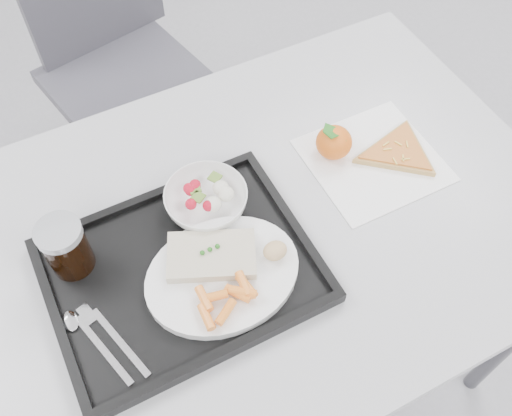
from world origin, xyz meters
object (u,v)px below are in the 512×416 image
table (247,245)px  tray (182,272)px  chair (114,44)px  dinner_plate (223,275)px  cola_glass (66,247)px  salad_bowl (206,201)px  pizza_slice (398,152)px  tangerine (334,142)px

table → tray: tray is taller
chair → tray: (-0.14, -0.90, 0.22)m
dinner_plate → cola_glass: cola_glass is taller
chair → dinner_plate: 0.98m
dinner_plate → salad_bowl: bearing=75.9°
chair → salad_bowl: bearing=-93.5°
dinner_plate → cola_glass: 0.27m
table → pizza_slice: size_ratio=5.14×
dinner_plate → tangerine: tangerine is taller
salad_bowl → cola_glass: size_ratio=1.41×
tray → dinner_plate: dinner_plate is taller
chair → salad_bowl: 0.84m
salad_bowl → tray: bearing=-133.7°
dinner_plate → pizza_slice: (0.43, 0.10, -0.01)m
table → salad_bowl: 0.13m
salad_bowl → pizza_slice: salad_bowl is taller
tray → dinner_plate: (0.06, -0.05, 0.02)m
tray → cola_glass: bearing=148.4°
pizza_slice → chair: bearing=112.3°
table → dinner_plate: (-0.09, -0.08, 0.09)m
salad_bowl → tangerine: 0.28m
table → chair: 0.88m
tangerine → table: bearing=-161.9°
tangerine → chair: bearing=106.6°
table → dinner_plate: 0.15m
tangerine → pizza_slice: 0.13m
table → chair: chair is taller
tray → dinner_plate: bearing=-37.9°
table → salad_bowl: bearing=130.1°
dinner_plate → salad_bowl: size_ratio=1.78×
table → pizza_slice: (0.35, 0.01, 0.08)m
table → cola_glass: bearing=168.6°
salad_bowl → tangerine: (0.28, 0.01, -0.00)m
table → tray: size_ratio=2.67×
table → pizza_slice: bearing=2.1°
tangerine → cola_glass: bearing=-178.5°
table → tray: 0.17m
tangerine → pizza_slice: size_ratio=0.40×
chair → salad_bowl: (-0.05, -0.80, 0.25)m
table → tangerine: 0.26m
cola_glass → pizza_slice: size_ratio=0.46×
table → chair: bearing=90.2°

